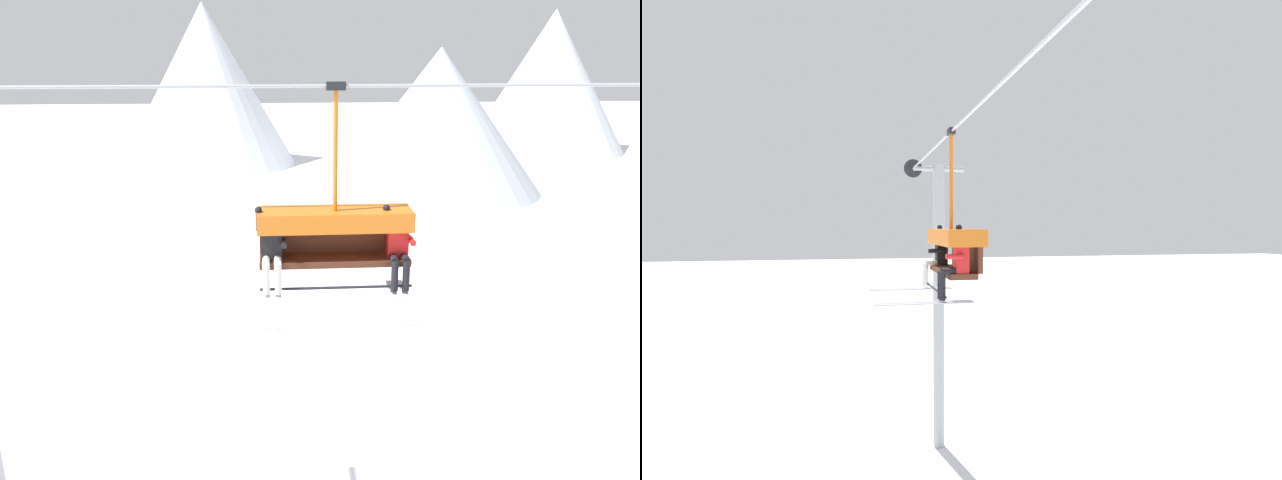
% 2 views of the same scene
% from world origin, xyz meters
% --- Properties ---
extents(mountain_peak_west, '(14.31, 14.31, 12.68)m').
position_xyz_m(mountain_peak_west, '(-7.97, 42.28, 6.34)').
color(mountain_peak_west, white).
rests_on(mountain_peak_west, ground_plane).
extents(mountain_peak_central, '(13.91, 13.91, 9.31)m').
position_xyz_m(mountain_peak_central, '(8.37, 31.23, 4.66)').
color(mountain_peak_central, silver).
rests_on(mountain_peak_central, ground_plane).
extents(mountain_peak_east, '(14.07, 14.07, 12.56)m').
position_xyz_m(mountain_peak_east, '(22.82, 47.45, 6.28)').
color(mountain_peak_east, white).
rests_on(mountain_peak_east, ground_plane).
extents(lift_cable, '(17.50, 0.05, 0.05)m').
position_xyz_m(lift_cable, '(0.15, -0.80, 8.74)').
color(lift_cable, '#9EA3A8').
extents(chairlift_chair, '(2.37, 0.74, 3.05)m').
position_xyz_m(chairlift_chair, '(-1.48, -0.73, 6.62)').
color(chairlift_chair, '#512819').
extents(skier_black, '(0.48, 1.70, 1.34)m').
position_xyz_m(skier_black, '(-2.46, -0.94, 6.34)').
color(skier_black, black).
extents(skier_red, '(0.48, 1.70, 1.34)m').
position_xyz_m(skier_red, '(-0.52, -0.94, 6.34)').
color(skier_red, red).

